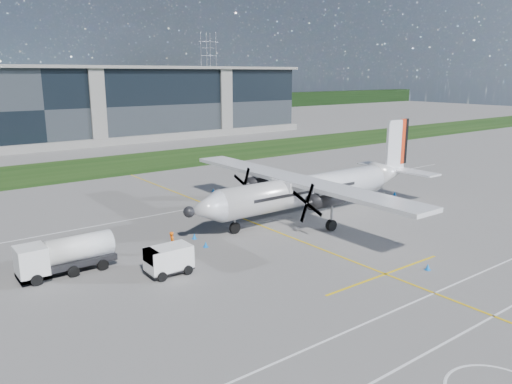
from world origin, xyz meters
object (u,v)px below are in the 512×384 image
Objects in this scene: safety_cone_portwing at (428,267)px; safety_cone_nose_port at (206,244)px; pylon_east at (209,71)px; turboprop_aircraft at (315,172)px; ground_crew_person at (172,241)px; safety_cone_tail at (395,193)px; safety_cone_nose_stbd at (194,236)px; baggage_tug at (169,260)px; fuel_tanker_truck at (59,257)px; safety_cone_stbdwing at (213,190)px.

safety_cone_portwing is 1.00× the size of safety_cone_nose_port.
safety_cone_portwing is (-78.91, -157.36, -14.75)m from pylon_east.
turboprop_aircraft is 17.08m from ground_crew_person.
turboprop_aircraft is at bearing -177.79° from safety_cone_tail.
pylon_east is at bearing 58.07° from safety_cone_nose_port.
safety_cone_nose_stbd is 1.00× the size of safety_cone_nose_port.
safety_cone_tail is at bearing -113.68° from pylon_east.
baggage_tug is at bearing -165.61° from turboprop_aircraft.
baggage_tug is 1.58× the size of ground_crew_person.
fuel_tanker_truck reaches higher than ground_crew_person.
baggage_tug is at bearing -129.34° from safety_cone_stbdwing.
baggage_tug is 32.87m from safety_cone_tail.
safety_cone_stbdwing is at bearing 88.75° from safety_cone_portwing.
fuel_tanker_truck is 38.73m from safety_cone_tail.
baggage_tug is at bearing -122.78° from pylon_east.
pylon_east is at bearing 57.22° from baggage_tug.
baggage_tug is at bearing -170.66° from safety_cone_tail.
pylon_east reaches higher than ground_crew_person.
ground_crew_person is at bearing 133.38° from safety_cone_portwing.
safety_cone_portwing is (-0.66, -30.46, 0.00)m from safety_cone_stbdwing.
fuel_tanker_truck reaches higher than safety_cone_nose_stbd.
safety_cone_portwing and safety_cone_nose_port have the same top height.
fuel_tanker_truck is 11.74m from safety_cone_nose_stbd.
turboprop_aircraft is 8.82× the size of baggage_tug.
safety_cone_nose_port is (-27.38, -2.08, 0.00)m from safety_cone_tail.
fuel_tanker_truck is (-100.66, -142.01, -13.67)m from pylon_east.
baggage_tug is at bearing -36.04° from fuel_tanker_truck.
turboprop_aircraft is 60.22× the size of safety_cone_tail.
safety_cone_stbdwing is 1.00× the size of safety_cone_nose_port.
turboprop_aircraft is 60.22× the size of safety_cone_portwing.
safety_cone_tail is at bearing 43.55° from safety_cone_portwing.
baggage_tug is 7.83m from safety_cone_nose_stbd.
pylon_east is 176.66m from safety_cone_portwing.
pylon_east is 174.89m from baggage_tug.
safety_cone_nose_port is (5.05, 3.25, -0.77)m from baggage_tug.
safety_cone_nose_stbd is at bearing -127.52° from safety_cone_stbdwing.
safety_cone_nose_stbd and safety_cone_nose_port have the same top height.
safety_cone_stbdwing is 30.47m from safety_cone_portwing.
safety_cone_nose_port is at bearing 126.59° from safety_cone_portwing.
safety_cone_stbdwing and safety_cone_portwing have the same top height.
safety_cone_nose_port is (-89.33, -143.33, -14.75)m from pylon_east.
safety_cone_nose_port is (-13.69, -1.56, -4.27)m from turboprop_aircraft.
ground_crew_person is 4.33× the size of safety_cone_portwing.
baggage_tug is 3.97m from ground_crew_person.
safety_cone_tail is (38.71, 0.76, -1.08)m from fuel_tanker_truck.
safety_cone_stbdwing is 19.82m from safety_cone_nose_port.
safety_cone_stbdwing is at bearing -121.66° from pylon_east.
pylon_east reaches higher than safety_cone_portwing.
baggage_tug reaches higher than safety_cone_nose_stbd.
turboprop_aircraft reaches higher than baggage_tug.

